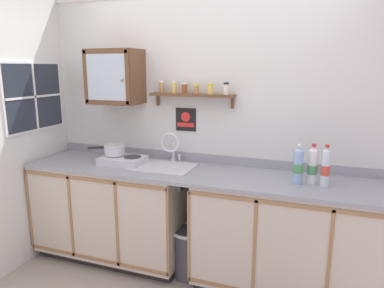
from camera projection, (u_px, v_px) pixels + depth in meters
The scene contains 16 objects.
back_wall at pixel (211, 128), 3.23m from camera, with size 3.80×0.07×2.51m.
lower_cabinet_run at pixel (113, 211), 3.38m from camera, with size 1.45×0.64×0.91m.
lower_cabinet_run_right at pixel (293, 239), 2.82m from camera, with size 1.58×0.64×0.91m.
countertop at pixel (199, 174), 2.99m from camera, with size 3.16×0.66×0.03m, color gray.
backsplash at pixel (210, 159), 3.26m from camera, with size 3.16×0.02×0.08m, color gray.
sink at pixel (164, 170), 3.14m from camera, with size 0.54×0.44×0.44m.
hot_plate_stove at pixel (123, 160), 3.22m from camera, with size 0.39×0.28×0.07m.
saucepan at pixel (114, 150), 3.25m from camera, with size 0.31×0.23×0.09m.
bottle_water_blue_0 at pixel (298, 166), 2.65m from camera, with size 0.08×0.08×0.31m.
bottle_opaque_white_1 at pixel (312, 166), 2.67m from camera, with size 0.08×0.08×0.31m.
bottle_water_clear_2 at pixel (326, 168), 2.60m from camera, with size 0.07×0.07×0.32m.
wall_cabinet at pixel (115, 77), 3.25m from camera, with size 0.48×0.33×0.50m.
spice_shelf at pixel (192, 93), 3.12m from camera, with size 0.78×0.14×0.23m.
warning_sign at pixel (186, 120), 3.26m from camera, with size 0.20×0.01×0.21m.
window at pixel (34, 97), 3.28m from camera, with size 0.03×0.72×0.65m.
trash_bin at pixel (189, 251), 3.10m from camera, with size 0.33×0.33×0.44m.
Camera 1 is at (0.91, -2.40, 1.82)m, focal length 32.88 mm.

